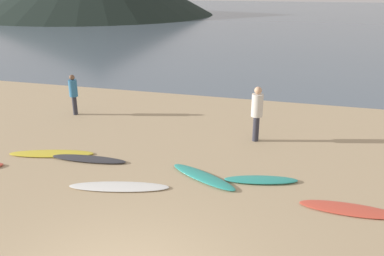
{
  "coord_description": "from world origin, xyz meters",
  "views": [
    {
      "loc": [
        2.62,
        -4.61,
        4.9
      ],
      "look_at": [
        -0.6,
        6.74,
        0.6
      ],
      "focal_mm": 37.4,
      "sensor_mm": 36.0,
      "label": 1
    }
  ],
  "objects_px": {
    "surfboard_1": "(52,153)",
    "surfboard_4": "(203,177)",
    "surfboard_2": "(88,159)",
    "person_0": "(73,91)",
    "surfboard_5": "(261,180)",
    "person_1": "(257,109)",
    "surfboard_3": "(119,187)",
    "surfboard_6": "(349,209)"
  },
  "relations": [
    {
      "from": "surfboard_1",
      "to": "surfboard_4",
      "type": "xyz_separation_m",
      "value": [
        4.81,
        -0.26,
        0.02
      ]
    },
    {
      "from": "surfboard_2",
      "to": "person_0",
      "type": "distance_m",
      "value": 4.69
    },
    {
      "from": "surfboard_4",
      "to": "surfboard_5",
      "type": "bearing_deg",
      "value": 37.6
    },
    {
      "from": "surfboard_1",
      "to": "surfboard_4",
      "type": "height_order",
      "value": "surfboard_4"
    },
    {
      "from": "surfboard_5",
      "to": "person_1",
      "type": "bearing_deg",
      "value": 86.79
    },
    {
      "from": "surfboard_4",
      "to": "surfboard_1",
      "type": "bearing_deg",
      "value": -154.61
    },
    {
      "from": "surfboard_1",
      "to": "person_1",
      "type": "distance_m",
      "value": 6.53
    },
    {
      "from": "surfboard_4",
      "to": "person_0",
      "type": "xyz_separation_m",
      "value": [
        -6.2,
        3.93,
        0.89
      ]
    },
    {
      "from": "surfboard_2",
      "to": "surfboard_3",
      "type": "distance_m",
      "value": 2.04
    },
    {
      "from": "surfboard_2",
      "to": "surfboard_1",
      "type": "bearing_deg",
      "value": 172.53
    },
    {
      "from": "person_0",
      "to": "person_1",
      "type": "xyz_separation_m",
      "value": [
        7.19,
        -0.85,
        0.14
      ]
    },
    {
      "from": "surfboard_4",
      "to": "person_0",
      "type": "bearing_deg",
      "value": 176.14
    },
    {
      "from": "surfboard_1",
      "to": "person_0",
      "type": "relative_size",
      "value": 1.6
    },
    {
      "from": "surfboard_1",
      "to": "surfboard_6",
      "type": "height_order",
      "value": "surfboard_1"
    },
    {
      "from": "surfboard_4",
      "to": "person_1",
      "type": "bearing_deg",
      "value": 100.76
    },
    {
      "from": "surfboard_2",
      "to": "surfboard_5",
      "type": "height_order",
      "value": "surfboard_5"
    },
    {
      "from": "surfboard_1",
      "to": "person_0",
      "type": "height_order",
      "value": "person_0"
    },
    {
      "from": "surfboard_3",
      "to": "surfboard_2",
      "type": "bearing_deg",
      "value": 127.17
    },
    {
      "from": "surfboard_3",
      "to": "surfboard_5",
      "type": "bearing_deg",
      "value": 7.06
    },
    {
      "from": "surfboard_5",
      "to": "surfboard_3",
      "type": "bearing_deg",
      "value": -172.41
    },
    {
      "from": "surfboard_3",
      "to": "person_1",
      "type": "bearing_deg",
      "value": 40.99
    },
    {
      "from": "surfboard_4",
      "to": "person_0",
      "type": "distance_m",
      "value": 7.4
    },
    {
      "from": "surfboard_2",
      "to": "person_1",
      "type": "relative_size",
      "value": 1.27
    },
    {
      "from": "surfboard_1",
      "to": "surfboard_2",
      "type": "relative_size",
      "value": 1.11
    },
    {
      "from": "surfboard_2",
      "to": "surfboard_6",
      "type": "relative_size",
      "value": 1.05
    },
    {
      "from": "surfboard_6",
      "to": "person_1",
      "type": "relative_size",
      "value": 1.2
    },
    {
      "from": "surfboard_1",
      "to": "person_0",
      "type": "bearing_deg",
      "value": 94.9
    },
    {
      "from": "surfboard_3",
      "to": "surfboard_5",
      "type": "height_order",
      "value": "surfboard_5"
    },
    {
      "from": "surfboard_1",
      "to": "surfboard_2",
      "type": "distance_m",
      "value": 1.29
    },
    {
      "from": "surfboard_3",
      "to": "surfboard_4",
      "type": "distance_m",
      "value": 2.21
    },
    {
      "from": "surfboard_4",
      "to": "surfboard_5",
      "type": "distance_m",
      "value": 1.52
    },
    {
      "from": "surfboard_2",
      "to": "surfboard_4",
      "type": "distance_m",
      "value": 3.52
    },
    {
      "from": "surfboard_1",
      "to": "surfboard_4",
      "type": "distance_m",
      "value": 4.81
    },
    {
      "from": "person_0",
      "to": "person_1",
      "type": "bearing_deg",
      "value": 149.66
    },
    {
      "from": "surfboard_2",
      "to": "person_0",
      "type": "relative_size",
      "value": 1.45
    },
    {
      "from": "surfboard_4",
      "to": "surfboard_6",
      "type": "distance_m",
      "value": 3.66
    },
    {
      "from": "surfboard_2",
      "to": "surfboard_5",
      "type": "xyz_separation_m",
      "value": [
        5.02,
        0.04,
        0.0
      ]
    },
    {
      "from": "surfboard_3",
      "to": "surfboard_6",
      "type": "bearing_deg",
      "value": -9.42
    },
    {
      "from": "surfboard_3",
      "to": "surfboard_6",
      "type": "height_order",
      "value": "same"
    },
    {
      "from": "surfboard_1",
      "to": "surfboard_2",
      "type": "xyz_separation_m",
      "value": [
        1.29,
        -0.07,
        0.01
      ]
    },
    {
      "from": "person_0",
      "to": "surfboard_4",
      "type": "bearing_deg",
      "value": 124.05
    },
    {
      "from": "surfboard_2",
      "to": "person_1",
      "type": "bearing_deg",
      "value": 28.22
    }
  ]
}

